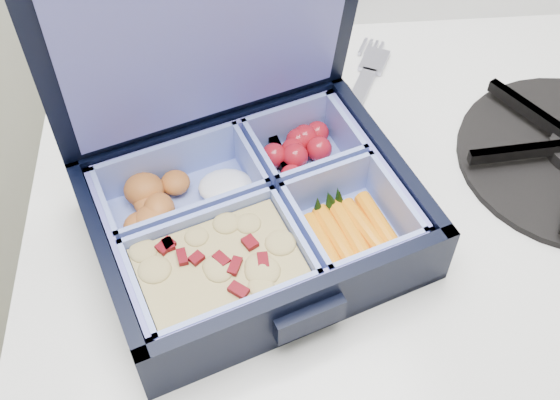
{
  "coord_description": "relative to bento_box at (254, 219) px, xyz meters",
  "views": [
    {
      "loc": [
        -0.41,
        1.36,
        1.31
      ],
      "look_at": [
        -0.38,
        1.68,
        0.91
      ],
      "focal_mm": 45.0,
      "sensor_mm": 36.0,
      "label": 1
    }
  ],
  "objects": [
    {
      "name": "fork",
      "position": [
        0.08,
        0.11,
        -0.02
      ],
      "size": [
        0.11,
        0.19,
        0.01
      ],
      "primitive_type": null,
      "rotation": [
        0.0,
        0.0,
        -0.45
      ],
      "color": "#A4A3BB",
      "rests_on": "stove"
    },
    {
      "name": "bento_box",
      "position": [
        0.0,
        0.0,
        0.0
      ],
      "size": [
        0.27,
        0.25,
        0.05
      ],
      "primitive_type": null,
      "rotation": [
        0.0,
        0.0,
        0.35
      ],
      "color": "black",
      "rests_on": "stove"
    },
    {
      "name": "burner_grate_rear",
      "position": [
        0.01,
        0.13,
        -0.02
      ],
      "size": [
        0.22,
        0.22,
        0.02
      ],
      "primitive_type": "cylinder",
      "rotation": [
        0.0,
        0.0,
        -0.26
      ],
      "color": "black",
      "rests_on": "stove"
    }
  ]
}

